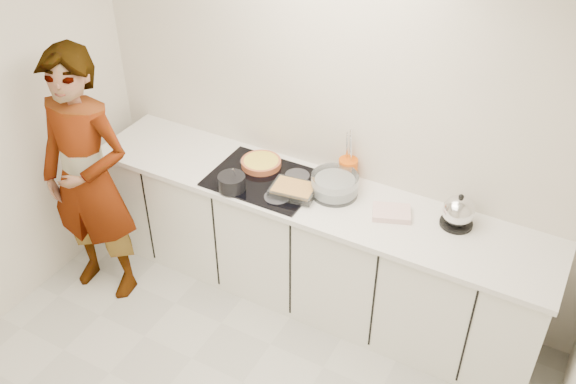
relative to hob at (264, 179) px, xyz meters
The scene contains 13 objects.
ceiling 2.13m from the hob, 74.48° to the right, with size 3.60×3.20×0.00m, color white.
wall_back 0.62m from the hob, 44.17° to the left, with size 3.60×0.00×2.60m, color silver.
base_cabinets 0.60m from the hob, ahead, with size 3.20×0.58×0.87m, color white.
countertop 0.35m from the hob, ahead, with size 3.24×0.64×0.04m, color white.
hob is the anchor object (origin of this frame).
tart_dish 0.16m from the hob, 127.64° to the left, with size 0.35×0.35×0.05m.
saucepan 0.25m from the hob, 121.49° to the right, with size 0.21×0.21×0.17m.
baking_dish 0.27m from the hob, 12.41° to the right, with size 0.32×0.25×0.06m.
mixing_bowl 0.50m from the hob, 10.13° to the left, with size 0.39×0.39×0.14m.
tea_towel 0.90m from the hob, ahead, with size 0.24×0.17×0.04m, color white.
kettle 1.29m from the hob, ahead, with size 0.26×0.26×0.23m.
utensil_crock 0.57m from the hob, 29.26° to the left, with size 0.13×0.13×0.16m, color #D75207.
cook 1.18m from the hob, 149.33° to the right, with size 0.69×0.45×1.88m, color white.
Camera 1 is at (1.50, -1.78, 3.41)m, focal length 40.00 mm.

